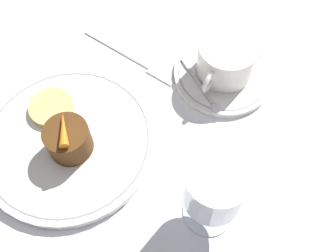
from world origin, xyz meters
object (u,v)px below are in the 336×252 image
coffee_cup (226,59)px  wine_glass (215,189)px  dessert_cake (68,140)px  fork (139,61)px  dinner_plate (70,139)px

coffee_cup → wine_glass: wine_glass is taller
dessert_cake → wine_glass: bearing=97.6°
fork → dessert_cake: dessert_cake is taller
dinner_plate → coffee_cup: coffee_cup is taller
dinner_plate → wine_glass: wine_glass is taller
dinner_plate → fork: 0.18m
dinner_plate → fork: size_ratio=1.36×
dinner_plate → wine_glass: bearing=94.6°
coffee_cup → fork: size_ratio=0.62×
dinner_plate → dessert_cake: 0.03m
wine_glass → dessert_cake: (0.03, -0.21, -0.05)m
coffee_cup → dinner_plate: bearing=-29.3°
wine_glass → coffee_cup: bearing=-156.0°
dinner_plate → coffee_cup: 0.27m
coffee_cup → wine_glass: size_ratio=0.87×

